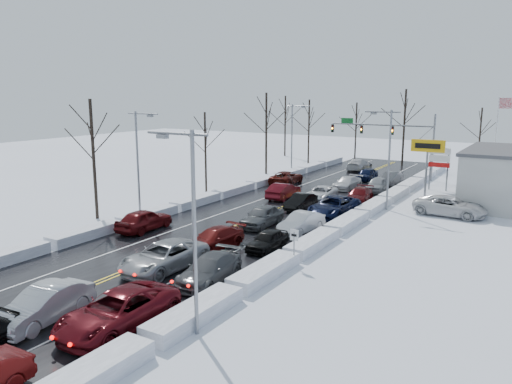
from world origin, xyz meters
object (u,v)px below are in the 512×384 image
Objects in this scene: tires_plus_sign at (428,150)px; oncoming_car_0 at (283,198)px; traffic_signal_mast at (392,134)px; flagpole at (498,133)px.

tires_plus_sign is 14.87m from oncoming_car_0.
traffic_signal_mast is 2.21× the size of tires_plus_sign.
tires_plus_sign is 0.60× the size of flagpole.
flagpole is (11.72, 2.01, 0.45)m from traffic_signal_mast.
traffic_signal_mast is at bearing -107.10° from oncoming_car_0.
flagpole is at bearing 71.56° from tires_plus_sign.
tires_plus_sign is (7.05, -12.00, -0.49)m from traffic_signal_mast.
traffic_signal_mast is at bearing -170.27° from flagpole.
tires_plus_sign is 14.79m from flagpole.
traffic_signal_mast is 13.92m from tires_plus_sign.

